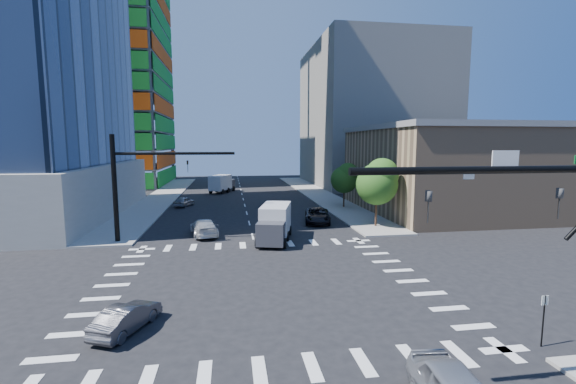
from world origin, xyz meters
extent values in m
plane|color=black|center=(0.00, 0.00, 0.00)|extent=(160.00, 160.00, 0.00)
cube|color=silver|center=(0.00, 0.00, 0.01)|extent=(20.00, 20.00, 0.01)
cube|color=gray|center=(12.50, 40.00, 0.07)|extent=(5.00, 60.00, 0.15)
cube|color=gray|center=(-12.50, 40.00, 0.07)|extent=(5.00, 60.00, 0.15)
cube|color=#1A912A|center=(-14.90, 62.00, 24.50)|extent=(0.12, 24.00, 49.00)
cube|color=#CF480C|center=(-27.50, 49.40, 24.50)|extent=(24.00, 0.12, 49.00)
cube|color=tan|center=(25.00, 22.00, 5.00)|extent=(20.00, 22.00, 10.00)
cube|color=slate|center=(25.00, 22.00, 10.30)|extent=(20.50, 22.50, 0.60)
cube|color=slate|center=(27.00, 55.00, 14.00)|extent=(24.00, 30.00, 28.00)
cylinder|color=black|center=(6.50, -11.50, 7.55)|extent=(10.00, 0.24, 0.24)
imported|color=black|center=(8.50, -11.50, 6.45)|extent=(0.16, 0.20, 1.00)
imported|color=black|center=(4.00, -11.50, 6.45)|extent=(0.16, 0.20, 1.00)
cube|color=white|center=(6.50, -11.50, 7.90)|extent=(0.90, 0.04, 0.50)
cylinder|color=black|center=(-11.50, 11.50, 4.65)|extent=(0.40, 0.40, 9.00)
cylinder|color=black|center=(-6.50, 11.50, 7.55)|extent=(10.00, 0.24, 0.24)
imported|color=black|center=(-5.50, 11.50, 6.45)|extent=(0.16, 0.20, 1.00)
cylinder|color=#382316|center=(12.50, 14.00, 1.29)|extent=(0.20, 0.20, 2.27)
sphere|color=#184512|center=(12.50, 14.00, 4.38)|extent=(4.16, 4.16, 4.16)
sphere|color=#3F7025|center=(12.90, 13.70, 5.35)|extent=(3.25, 3.25, 3.25)
cylinder|color=#382316|center=(12.80, 26.00, 1.11)|extent=(0.20, 0.20, 1.92)
sphere|color=#184512|center=(12.80, 26.00, 3.72)|extent=(3.52, 3.52, 3.52)
sphere|color=#3F7025|center=(13.20, 25.70, 4.55)|extent=(2.75, 2.75, 2.75)
cylinder|color=black|center=(10.70, -9.00, 1.10)|extent=(0.06, 0.06, 2.20)
cube|color=silver|center=(10.70, -9.00, 2.00)|extent=(0.30, 0.03, 0.40)
imported|color=black|center=(7.21, 17.14, 0.77)|extent=(3.55, 5.92, 1.54)
imported|color=silver|center=(-4.40, 13.09, 0.75)|extent=(3.10, 5.52, 1.51)
imported|color=gray|center=(-8.11, 30.30, 0.66)|extent=(2.77, 4.15, 1.31)
imported|color=#46454A|center=(-6.66, -4.96, 0.61)|extent=(2.64, 3.91, 1.22)
cube|color=#BBBBBD|center=(1.75, 9.90, 1.81)|extent=(3.38, 5.17, 2.47)
cube|color=#3F3F47|center=(1.75, 9.90, 1.19)|extent=(2.54, 2.20, 1.81)
cube|color=silver|center=(-3.21, 45.02, 1.80)|extent=(3.97, 5.24, 2.46)
cube|color=#3F3F47|center=(-3.21, 45.02, 1.18)|extent=(2.67, 2.43, 1.80)
camera|label=1|loc=(-1.95, -22.28, 8.35)|focal=24.00mm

